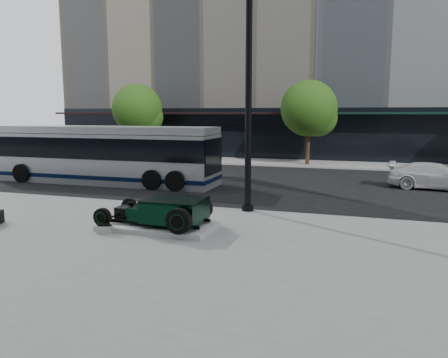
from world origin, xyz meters
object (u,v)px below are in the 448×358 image
(white_sedan, at_px, (436,176))
(transit_bus, at_px, (104,154))
(lamppost, at_px, (248,111))
(hot_rod, at_px, (168,210))

(white_sedan, bearing_deg, transit_bus, 107.83)
(lamppost, relative_size, transit_bus, 0.63)
(hot_rod, height_order, lamppost, lamppost)
(transit_bus, bearing_deg, hot_rod, -47.09)
(hot_rod, relative_size, white_sedan, 0.75)
(lamppost, bearing_deg, hot_rod, -116.44)
(hot_rod, height_order, transit_bus, transit_bus)
(hot_rod, relative_size, lamppost, 0.42)
(lamppost, height_order, transit_bus, lamppost)
(lamppost, distance_m, white_sedan, 10.99)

